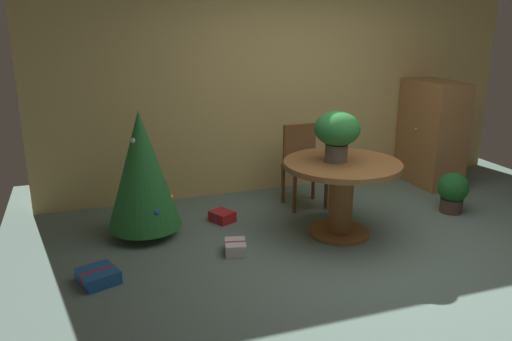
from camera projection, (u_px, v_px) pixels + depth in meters
ground_plane at (379, 259)px, 4.62m from camera, size 6.60×6.60×0.00m
back_wall_panel at (287, 84)px, 6.24m from camera, size 6.00×0.10×2.60m
round_dining_table at (341, 184)px, 5.00m from camera, size 1.13×1.13×0.75m
flower_vase at (337, 131)px, 4.87m from camera, size 0.44×0.44×0.48m
wooden_chair_far at (302, 161)px, 5.84m from camera, size 0.43×0.38×0.92m
holiday_tree at (142, 170)px, 4.93m from camera, size 0.71×0.71×1.25m
gift_box_cream at (235, 247)px, 4.72m from camera, size 0.24×0.28×0.11m
gift_box_red at (222, 216)px, 5.45m from camera, size 0.28×0.30×0.11m
gift_box_blue at (98, 276)px, 4.20m from camera, size 0.37×0.38×0.11m
wooden_cabinet at (432, 133)px, 6.55m from camera, size 0.50×0.83×1.32m
potted_plant at (453, 191)px, 5.66m from camera, size 0.33×0.33×0.45m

